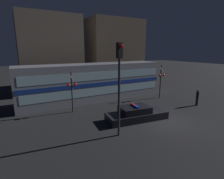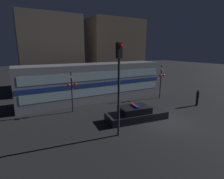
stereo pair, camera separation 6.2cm
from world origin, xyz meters
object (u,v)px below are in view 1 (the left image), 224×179
at_px(pedestrian, 197,97).
at_px(crossing_signal_near, 161,79).
at_px(traffic_light_corner, 119,76).
at_px(police_car, 136,114).
at_px(train, 94,82).

relative_size(pedestrian, crossing_signal_near, 0.43).
distance_m(pedestrian, crossing_signal_near, 4.26).
xyz_separation_m(pedestrian, traffic_light_corner, (-9.98, -1.52, 3.06)).
height_order(police_car, pedestrian, pedestrian).
height_order(train, crossing_signal_near, train).
relative_size(pedestrian, traffic_light_corner, 0.27).
distance_m(train, police_car, 7.10).
bearing_deg(train, pedestrian, -41.23).
bearing_deg(crossing_signal_near, train, 155.42).
bearing_deg(train, crossing_signal_near, -24.58).
distance_m(police_car, pedestrian, 7.42).
height_order(crossing_signal_near, traffic_light_corner, traffic_light_corner).
xyz_separation_m(train, crossing_signal_near, (6.79, -3.11, 0.24)).
bearing_deg(train, police_car, -85.58).
bearing_deg(police_car, pedestrian, 7.07).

